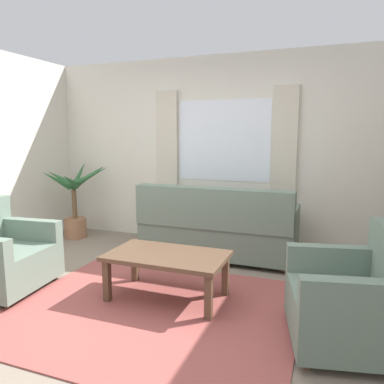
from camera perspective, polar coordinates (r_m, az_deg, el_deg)
ground_plane at (r=3.43m, az=-6.12°, el=-17.69°), size 6.24×6.24×0.00m
wall_back at (r=5.19m, az=5.02°, el=6.25°), size 5.32×0.12×2.60m
window_with_curtains at (r=5.11m, az=4.78°, el=7.90°), size 1.98×0.07×1.40m
area_rug at (r=3.43m, az=-6.12°, el=-17.60°), size 2.49×2.10×0.01m
couch at (r=4.63m, az=3.96°, el=-5.72°), size 1.90×0.82×0.92m
armchair_right at (r=3.01m, az=24.20°, el=-14.93°), size 0.98×0.99×0.88m
coffee_table at (r=3.48m, az=-3.86°, el=-10.40°), size 1.10×0.64×0.44m
potted_plant at (r=5.77m, az=-17.51°, el=-1.45°), size 1.13×1.00×1.15m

